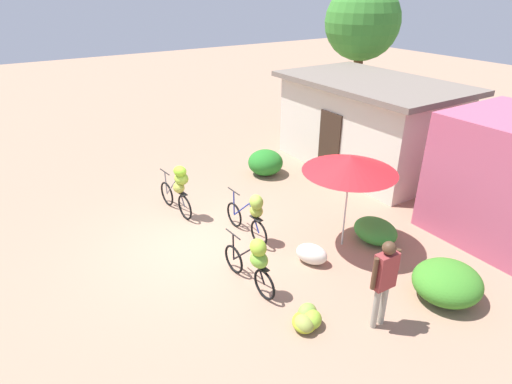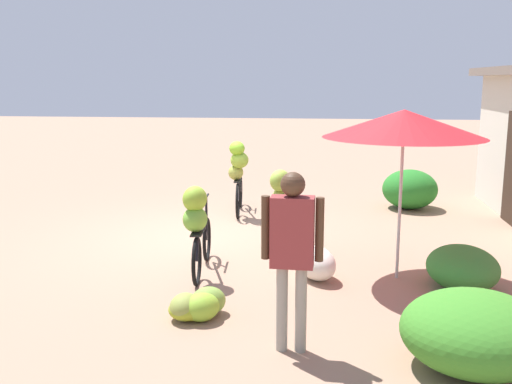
{
  "view_description": "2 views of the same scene",
  "coord_description": "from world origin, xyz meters",
  "px_view_note": "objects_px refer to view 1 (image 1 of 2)",
  "views": [
    {
      "loc": [
        7.6,
        -3.32,
        5.43
      ],
      "look_at": [
        0.43,
        1.26,
        1.22
      ],
      "focal_mm": 29.58,
      "sensor_mm": 36.0,
      "label": 1
    },
    {
      "loc": [
        9.17,
        1.81,
        2.55
      ],
      "look_at": [
        1.03,
        0.84,
        0.97
      ],
      "focal_mm": 40.81,
      "sensor_mm": 36.0,
      "label": 2
    }
  ],
  "objects_px": {
    "produce_sack": "(312,254)",
    "bicycle_center_loaded": "(255,260)",
    "building_low": "(367,123)",
    "market_umbrella": "(350,164)",
    "bicycle_near_pile": "(252,213)",
    "tree_behind_building": "(362,23)",
    "person_vendor": "(385,276)",
    "banana_pile_on_ground": "(307,320)",
    "bicycle_leftmost": "(179,186)"
  },
  "relations": [
    {
      "from": "produce_sack",
      "to": "bicycle_center_loaded",
      "type": "bearing_deg",
      "value": -85.29
    },
    {
      "from": "building_low",
      "to": "produce_sack",
      "type": "xyz_separation_m",
      "value": [
        3.41,
        -4.96,
        -1.2
      ]
    },
    {
      "from": "market_umbrella",
      "to": "bicycle_near_pile",
      "type": "distance_m",
      "value": 2.46
    },
    {
      "from": "market_umbrella",
      "to": "bicycle_center_loaded",
      "type": "xyz_separation_m",
      "value": [
        0.3,
        -2.58,
        -1.29
      ]
    },
    {
      "from": "market_umbrella",
      "to": "tree_behind_building",
      "type": "bearing_deg",
      "value": 134.55
    },
    {
      "from": "market_umbrella",
      "to": "person_vendor",
      "type": "relative_size",
      "value": 1.26
    },
    {
      "from": "bicycle_near_pile",
      "to": "tree_behind_building",
      "type": "bearing_deg",
      "value": 122.39
    },
    {
      "from": "bicycle_near_pile",
      "to": "person_vendor",
      "type": "distance_m",
      "value": 3.59
    },
    {
      "from": "building_low",
      "to": "bicycle_center_loaded",
      "type": "height_order",
      "value": "building_low"
    },
    {
      "from": "market_umbrella",
      "to": "banana_pile_on_ground",
      "type": "relative_size",
      "value": 2.97
    },
    {
      "from": "bicycle_center_loaded",
      "to": "building_low",
      "type": "bearing_deg",
      "value": 118.54
    },
    {
      "from": "tree_behind_building",
      "to": "bicycle_near_pile",
      "type": "relative_size",
      "value": 3.29
    },
    {
      "from": "tree_behind_building",
      "to": "bicycle_near_pile",
      "type": "distance_m",
      "value": 10.41
    },
    {
      "from": "market_umbrella",
      "to": "bicycle_center_loaded",
      "type": "height_order",
      "value": "market_umbrella"
    },
    {
      "from": "bicycle_near_pile",
      "to": "bicycle_center_loaded",
      "type": "bearing_deg",
      "value": -30.57
    },
    {
      "from": "bicycle_center_loaded",
      "to": "banana_pile_on_ground",
      "type": "bearing_deg",
      "value": 11.18
    },
    {
      "from": "produce_sack",
      "to": "person_vendor",
      "type": "distance_m",
      "value": 2.25
    },
    {
      "from": "bicycle_center_loaded",
      "to": "bicycle_near_pile",
      "type": "bearing_deg",
      "value": 149.43
    },
    {
      "from": "person_vendor",
      "to": "market_umbrella",
      "type": "bearing_deg",
      "value": 150.8
    },
    {
      "from": "tree_behind_building",
      "to": "bicycle_center_loaded",
      "type": "bearing_deg",
      "value": -53.41
    },
    {
      "from": "bicycle_leftmost",
      "to": "person_vendor",
      "type": "distance_m",
      "value": 5.69
    },
    {
      "from": "tree_behind_building",
      "to": "bicycle_near_pile",
      "type": "xyz_separation_m",
      "value": [
        5.28,
        -8.32,
        -3.35
      ]
    },
    {
      "from": "bicycle_near_pile",
      "to": "bicycle_center_loaded",
      "type": "height_order",
      "value": "bicycle_center_loaded"
    },
    {
      "from": "building_low",
      "to": "banana_pile_on_ground",
      "type": "distance_m",
      "value": 7.99
    },
    {
      "from": "building_low",
      "to": "tree_behind_building",
      "type": "relative_size",
      "value": 1.03
    },
    {
      "from": "market_umbrella",
      "to": "produce_sack",
      "type": "height_order",
      "value": "market_umbrella"
    },
    {
      "from": "market_umbrella",
      "to": "produce_sack",
      "type": "bearing_deg",
      "value": -80.79
    },
    {
      "from": "tree_behind_building",
      "to": "bicycle_leftmost",
      "type": "height_order",
      "value": "tree_behind_building"
    },
    {
      "from": "market_umbrella",
      "to": "bicycle_leftmost",
      "type": "bearing_deg",
      "value": -141.81
    },
    {
      "from": "market_umbrella",
      "to": "bicycle_near_pile",
      "type": "height_order",
      "value": "market_umbrella"
    },
    {
      "from": "bicycle_center_loaded",
      "to": "produce_sack",
      "type": "relative_size",
      "value": 2.36
    },
    {
      "from": "market_umbrella",
      "to": "banana_pile_on_ground",
      "type": "xyz_separation_m",
      "value": [
        1.6,
        -2.32,
        -1.87
      ]
    },
    {
      "from": "bicycle_center_loaded",
      "to": "banana_pile_on_ground",
      "type": "distance_m",
      "value": 1.45
    },
    {
      "from": "bicycle_leftmost",
      "to": "tree_behind_building",
      "type": "bearing_deg",
      "value": 109.59
    },
    {
      "from": "building_low",
      "to": "banana_pile_on_ground",
      "type": "relative_size",
      "value": 7.73
    },
    {
      "from": "bicycle_near_pile",
      "to": "person_vendor",
      "type": "height_order",
      "value": "person_vendor"
    },
    {
      "from": "tree_behind_building",
      "to": "person_vendor",
      "type": "bearing_deg",
      "value": -41.98
    },
    {
      "from": "tree_behind_building",
      "to": "market_umbrella",
      "type": "bearing_deg",
      "value": -45.45
    },
    {
      "from": "tree_behind_building",
      "to": "produce_sack",
      "type": "bearing_deg",
      "value": -48.88
    },
    {
      "from": "building_low",
      "to": "tree_behind_building",
      "type": "height_order",
      "value": "tree_behind_building"
    },
    {
      "from": "tree_behind_building",
      "to": "banana_pile_on_ground",
      "type": "relative_size",
      "value": 7.53
    },
    {
      "from": "person_vendor",
      "to": "tree_behind_building",
      "type": "bearing_deg",
      "value": 138.02
    },
    {
      "from": "banana_pile_on_ground",
      "to": "person_vendor",
      "type": "bearing_deg",
      "value": 58.98
    },
    {
      "from": "building_low",
      "to": "bicycle_near_pile",
      "type": "relative_size",
      "value": 3.38
    },
    {
      "from": "tree_behind_building",
      "to": "bicycle_leftmost",
      "type": "distance_m",
      "value": 10.36
    },
    {
      "from": "building_low",
      "to": "tree_behind_building",
      "type": "xyz_separation_m",
      "value": [
        -3.35,
        2.78,
        2.65
      ]
    },
    {
      "from": "tree_behind_building",
      "to": "bicycle_leftmost",
      "type": "bearing_deg",
      "value": -70.41
    },
    {
      "from": "bicycle_leftmost",
      "to": "bicycle_center_loaded",
      "type": "bearing_deg",
      "value": 0.09
    },
    {
      "from": "tree_behind_building",
      "to": "bicycle_leftmost",
      "type": "xyz_separation_m",
      "value": [
        3.3,
        -9.28,
        -3.23
      ]
    },
    {
      "from": "bicycle_leftmost",
      "to": "bicycle_center_loaded",
      "type": "distance_m",
      "value": 3.58
    }
  ]
}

